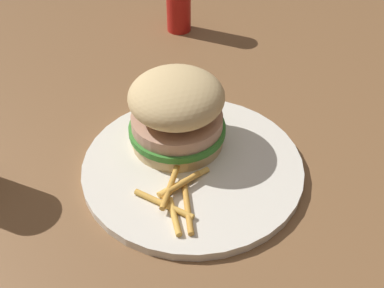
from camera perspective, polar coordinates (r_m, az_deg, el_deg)
ground_plane at (r=0.58m, az=-1.86°, el=-4.14°), size 1.60×1.60×0.00m
plate at (r=0.58m, az=0.00°, el=-2.65°), size 0.28×0.28×0.01m
sandwich at (r=0.58m, az=-1.89°, el=4.08°), size 0.12×0.12×0.10m
fries_pile at (r=0.53m, az=-1.90°, el=-6.40°), size 0.09×0.09×0.01m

